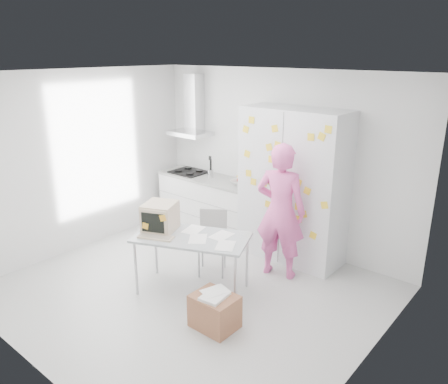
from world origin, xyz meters
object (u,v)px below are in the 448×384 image
Objects in this scene: chair at (213,237)px; cardboard_box at (215,311)px; desk at (171,226)px; person at (280,211)px.

cardboard_box is (0.89, -0.98, -0.29)m from chair.
desk is at bearing 161.87° from cardboard_box.
cardboard_box is at bearing 80.42° from person.
desk is 1.24m from cardboard_box.
cardboard_box is at bearing -82.01° from chair.
chair is (-0.76, -0.50, -0.43)m from person.
person is 2.11× the size of chair.
chair is (0.11, 0.65, -0.35)m from desk.
cardboard_box is (0.13, -1.48, -0.72)m from person.
desk is (-0.87, -1.15, -0.07)m from person.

